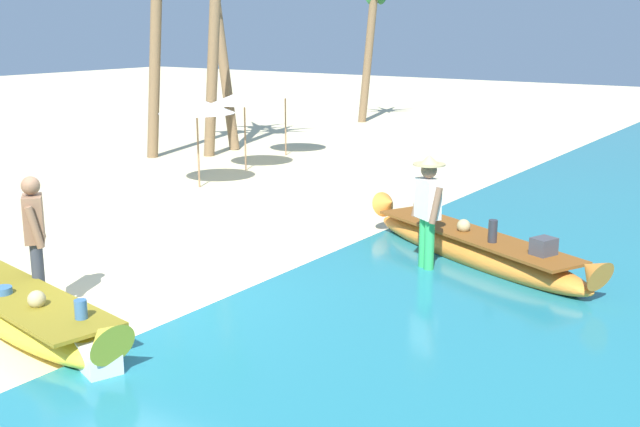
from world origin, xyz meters
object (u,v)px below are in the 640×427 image
object	(u,v)px
boat_orange_midground	(474,248)
person_tourist_customer	(35,237)
boat_yellow_foreground	(23,313)
person_vendor_hatted	(428,206)
cooler_box	(98,362)

from	to	relation	value
boat_orange_midground	person_tourist_customer	size ratio (longest dim) A/B	2.62
boat_yellow_foreground	person_vendor_hatted	world-z (taller)	person_vendor_hatted
cooler_box	boat_orange_midground	bearing A→B (deg)	94.48
person_vendor_hatted	cooler_box	xyz separation A→B (m)	(-1.17, -4.82, -0.80)
boat_orange_midground	person_vendor_hatted	world-z (taller)	person_vendor_hatted
boat_yellow_foreground	person_vendor_hatted	size ratio (longest dim) A/B	2.39
boat_yellow_foreground	person_vendor_hatted	bearing A→B (deg)	58.92
boat_orange_midground	cooler_box	size ratio (longest dim) A/B	8.40
boat_yellow_foreground	cooler_box	distance (m)	1.60
boat_orange_midground	person_vendor_hatted	bearing A→B (deg)	-117.86
person_vendor_hatted	boat_orange_midground	bearing A→B (deg)	62.14
cooler_box	person_vendor_hatted	bearing A→B (deg)	96.52
boat_yellow_foreground	boat_orange_midground	distance (m)	6.13
boat_yellow_foreground	cooler_box	xyz separation A→B (m)	(1.57, -0.28, -0.09)
boat_yellow_foreground	cooler_box	size ratio (longest dim) A/B	7.72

